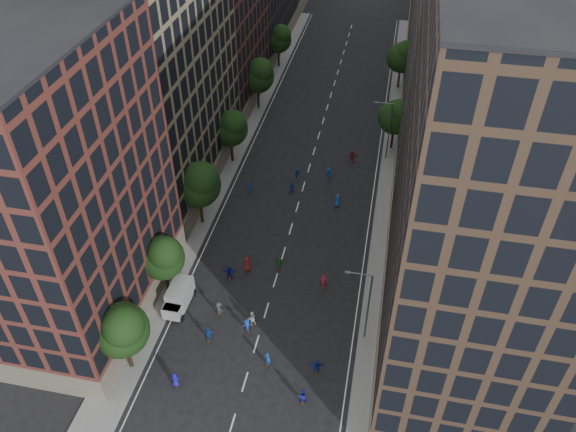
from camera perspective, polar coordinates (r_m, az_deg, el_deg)
The scene contains 37 objects.
ground at distance 80.23m, azimuth 2.09°, elevation 4.70°, with size 240.00×240.00×0.00m, color black.
sidewalk_left at distance 88.57m, azimuth -4.82°, elevation 8.36°, with size 4.00×105.00×0.15m, color slate.
sidewalk_right at distance 85.79m, azimuth 10.93°, elevation 6.58°, with size 4.00×105.00×0.15m, color slate.
bldg_left_a at distance 55.70m, azimuth -22.65°, elevation 2.31°, with size 14.00×22.00×30.00m, color #5B2A22.
bldg_left_b at distance 72.63m, azimuth -13.77°, elevation 15.06°, with size 14.00×26.00×34.00m, color #847456.
bldg_left_c at distance 93.48m, azimuth -7.92°, elevation 19.40°, with size 14.00×20.00×28.00m, color #5B2A22.
bldg_right_a at distance 49.60m, azimuth 19.58°, elevation 2.59°, with size 14.00×30.00×36.00m, color #402E22.
bldg_right_b at distance 75.47m, azimuth 17.83°, elevation 14.84°, with size 14.00×28.00×33.00m, color #675E55.
tree_left_0 at distance 53.74m, azimuth -16.54°, elevation -10.95°, with size 5.20×5.20×8.83m.
tree_left_1 at distance 59.96m, azimuth -12.61°, elevation -4.03°, with size 4.80×4.80×8.21m.
tree_left_2 at distance 67.81m, azimuth -9.06°, elevation 3.32°, with size 5.60×5.60×9.45m.
tree_left_3 at distance 79.11m, azimuth -5.81°, elevation 8.97°, with size 5.00×5.00×8.58m.
tree_left_4 at distance 92.50m, azimuth -3.02°, elevation 14.15°, with size 5.40×5.40×9.08m.
tree_left_5 at distance 106.92m, azimuth -0.89°, elevation 17.62°, with size 4.80×4.80×8.33m.
tree_right_a at distance 83.23m, azimuth 10.99°, elevation 9.96°, with size 5.00×5.00×8.39m.
tree_right_b at distance 101.02m, azimuth 11.62°, elevation 15.63°, with size 5.20×5.20×8.83m.
streetlamp_near at distance 55.14m, azimuth 7.96°, elevation -8.76°, with size 2.64×0.22×9.06m.
streetlamp_far at distance 80.98m, azimuth 10.13°, elevation 8.79°, with size 2.64×0.22×9.06m.
cargo_van at distance 61.42m, azimuth -11.06°, elevation -8.09°, with size 2.30×4.74×2.50m.
skater_0 at distance 55.58m, azimuth -11.37°, elevation -16.02°, with size 0.85×0.55×1.74m, color #1C16B2.
skater_1 at distance 55.95m, azimuth -2.09°, elevation -14.34°, with size 0.62×0.41×1.71m, color #1444AA.
skater_2 at distance 53.70m, azimuth 1.45°, elevation -17.82°, with size 0.82×0.64×1.68m, color #141FA5.
skater_3 at distance 58.65m, azimuth -4.17°, elevation -11.03°, with size 1.02×0.59×1.59m, color #1644B5.
skater_4 at distance 58.26m, azimuth -8.08°, elevation -11.82°, with size 1.01×0.42×1.72m, color #1443A9.
skater_5 at distance 55.59m, azimuth 2.91°, elevation -15.04°, with size 1.44×0.46×1.56m, color #122596.
skater_6 at distance 64.38m, azimuth -4.16°, elevation -4.91°, with size 0.94×0.61×1.91m, color maroon.
skater_7 at distance 62.44m, azimuth 3.60°, elevation -6.69°, with size 0.69×0.45×1.89m, color #A81C32.
skater_8 at distance 59.07m, azimuth -3.70°, elevation -10.36°, with size 0.86×0.67×1.78m, color #B2B2AD.
skater_9 at distance 60.31m, azimuth -7.03°, elevation -9.35°, with size 1.08×0.62×1.66m, color #3E3E43.
skater_10 at distance 64.34m, azimuth -0.96°, elevation -4.85°, with size 1.09×0.46×1.87m, color #206D21.
skater_11 at distance 63.73m, azimuth -5.99°, elevation -5.74°, with size 1.64×0.52×1.77m, color #121E97.
skater_12 at distance 73.42m, azimuth 5.06°, elevation 1.56°, with size 0.84×0.55×1.72m, color blue.
skater_13 at distance 75.42m, azimuth -3.90°, elevation 2.85°, with size 0.65×0.42×1.78m, color navy.
skater_14 at distance 75.45m, azimuth 0.32°, elevation 2.90°, with size 0.79×0.61×1.62m, color #143AA4.
skater_15 at distance 77.98m, azimuth 4.15°, elevation 4.25°, with size 1.16×0.67×1.80m, color navy.
skater_16 at distance 77.89m, azimuth 0.94°, elevation 4.23°, with size 0.94×0.39×1.61m, color blue.
skater_17 at distance 81.95m, azimuth 6.54°, elevation 6.02°, with size 1.63×0.52×1.76m, color maroon.
Camera 1 is at (10.08, -24.78, 46.25)m, focal length 35.00 mm.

